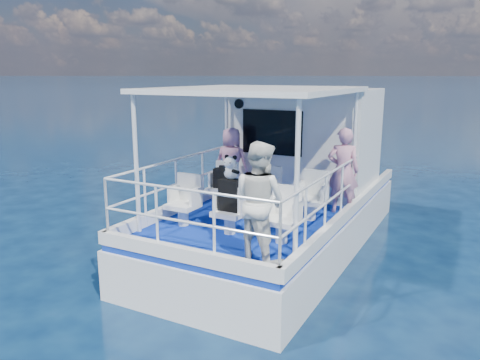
# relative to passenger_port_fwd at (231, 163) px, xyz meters

# --- Properties ---
(ground) EXTENTS (2000.00, 2000.00, 0.00)m
(ground) POSITION_rel_passenger_port_fwd_xyz_m (1.07, -0.90, -1.62)
(ground) COLOR #081D3C
(ground) RESTS_ON ground
(hull) EXTENTS (3.00, 7.00, 1.60)m
(hull) POSITION_rel_passenger_port_fwd_xyz_m (1.07, 0.10, -1.62)
(hull) COLOR white
(hull) RESTS_ON ground
(deck) EXTENTS (2.90, 6.90, 0.10)m
(deck) POSITION_rel_passenger_port_fwd_xyz_m (1.07, 0.10, -0.77)
(deck) COLOR navy
(deck) RESTS_ON hull
(cabin) EXTENTS (2.85, 2.00, 2.20)m
(cabin) POSITION_rel_passenger_port_fwd_xyz_m (1.07, 1.40, 0.38)
(cabin) COLOR white
(cabin) RESTS_ON deck
(canopy) EXTENTS (3.00, 3.20, 0.08)m
(canopy) POSITION_rel_passenger_port_fwd_xyz_m (1.07, -1.10, 1.52)
(canopy) COLOR white
(canopy) RESTS_ON cabin
(canopy_posts) EXTENTS (2.77, 2.97, 2.20)m
(canopy_posts) POSITION_rel_passenger_port_fwd_xyz_m (1.07, -1.15, 0.38)
(canopy_posts) COLOR white
(canopy_posts) RESTS_ON deck
(railings) EXTENTS (2.84, 3.59, 1.00)m
(railings) POSITION_rel_passenger_port_fwd_xyz_m (1.07, -1.47, -0.22)
(railings) COLOR white
(railings) RESTS_ON deck
(seat_port_fwd) EXTENTS (0.48, 0.46, 0.38)m
(seat_port_fwd) POSITION_rel_passenger_port_fwd_xyz_m (0.17, -0.70, -0.53)
(seat_port_fwd) COLOR white
(seat_port_fwd) RESTS_ON deck
(seat_center_fwd) EXTENTS (0.48, 0.46, 0.38)m
(seat_center_fwd) POSITION_rel_passenger_port_fwd_xyz_m (1.07, -0.70, -0.53)
(seat_center_fwd) COLOR white
(seat_center_fwd) RESTS_ON deck
(seat_stbd_fwd) EXTENTS (0.48, 0.46, 0.38)m
(seat_stbd_fwd) POSITION_rel_passenger_port_fwd_xyz_m (1.97, -0.70, -0.53)
(seat_stbd_fwd) COLOR white
(seat_stbd_fwd) RESTS_ON deck
(seat_port_aft) EXTENTS (0.48, 0.46, 0.38)m
(seat_port_aft) POSITION_rel_passenger_port_fwd_xyz_m (0.17, -2.00, -0.53)
(seat_port_aft) COLOR white
(seat_port_aft) RESTS_ON deck
(seat_center_aft) EXTENTS (0.48, 0.46, 0.38)m
(seat_center_aft) POSITION_rel_passenger_port_fwd_xyz_m (1.07, -2.00, -0.53)
(seat_center_aft) COLOR white
(seat_center_aft) RESTS_ON deck
(seat_stbd_aft) EXTENTS (0.48, 0.46, 0.38)m
(seat_stbd_aft) POSITION_rel_passenger_port_fwd_xyz_m (1.97, -2.00, -0.53)
(seat_stbd_aft) COLOR white
(seat_stbd_aft) RESTS_ON deck
(passenger_port_fwd) EXTENTS (0.58, 0.45, 1.45)m
(passenger_port_fwd) POSITION_rel_passenger_port_fwd_xyz_m (0.00, 0.00, 0.00)
(passenger_port_fwd) COLOR pink
(passenger_port_fwd) RESTS_ON deck
(passenger_stbd_fwd) EXTENTS (0.65, 0.51, 1.57)m
(passenger_stbd_fwd) POSITION_rel_passenger_port_fwd_xyz_m (2.32, -0.00, 0.06)
(passenger_stbd_fwd) COLOR pink
(passenger_stbd_fwd) RESTS_ON deck
(passenger_stbd_aft) EXTENTS (0.93, 0.80, 1.64)m
(passenger_stbd_aft) POSITION_rel_passenger_port_fwd_xyz_m (1.94, -2.74, 0.10)
(passenger_stbd_aft) COLOR white
(passenger_stbd_aft) RESTS_ON deck
(backpack_port) EXTENTS (0.29, 0.16, 0.38)m
(backpack_port) POSITION_rel_passenger_port_fwd_xyz_m (0.19, -0.74, -0.16)
(backpack_port) COLOR black
(backpack_port) RESTS_ON seat_port_fwd
(backpack_center) EXTENTS (0.34, 0.19, 0.51)m
(backpack_center) POSITION_rel_passenger_port_fwd_xyz_m (1.08, -1.99, -0.09)
(backpack_center) COLOR black
(backpack_center) RESTS_ON seat_center_aft
(compact_camera) EXTENTS (0.11, 0.06, 0.06)m
(compact_camera) POSITION_rel_passenger_port_fwd_xyz_m (0.21, -0.74, 0.07)
(compact_camera) COLOR black
(compact_camera) RESTS_ON backpack_port
(panda) EXTENTS (0.24, 0.20, 0.38)m
(panda) POSITION_rel_passenger_port_fwd_xyz_m (1.08, -1.97, 0.36)
(panda) COLOR white
(panda) RESTS_ON backpack_center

